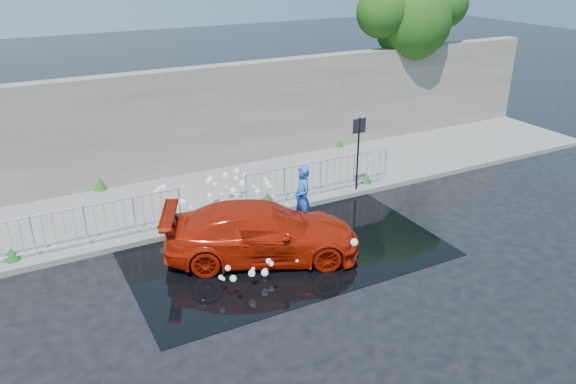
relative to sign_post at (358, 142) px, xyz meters
name	(u,v)px	position (x,y,z in m)	size (l,w,h in m)	color
ground	(284,271)	(-4.20, -3.10, -1.72)	(90.00, 90.00, 0.00)	black
pavement	(211,195)	(-4.20, 1.90, -1.65)	(30.00, 4.00, 0.15)	gray
curb	(236,220)	(-4.20, -0.10, -1.64)	(30.00, 0.25, 0.16)	gray
retaining_wall	(184,121)	(-4.20, 4.10, 0.18)	(30.00, 0.60, 3.50)	#696258
puddle	(284,248)	(-3.70, -2.10, -1.72)	(8.00, 5.00, 0.01)	black
sign_post	(358,142)	(0.00, 0.00, 0.00)	(0.45, 0.06, 2.50)	black
tree	(413,17)	(5.33, 4.31, 3.02)	(4.98, 3.06, 6.20)	#332114
railing_left	(85,224)	(-8.20, 0.25, -0.99)	(5.05, 0.05, 1.10)	silver
railing_right	(320,176)	(-1.20, 0.25, -0.99)	(5.05, 0.05, 1.10)	silver
weeds	(207,195)	(-4.49, 1.42, -1.40)	(12.17, 3.93, 0.39)	#1E4512
water_spray	(235,210)	(-4.49, -0.78, -0.99)	(3.67, 5.56, 1.09)	white
red_car	(262,232)	(-4.36, -2.22, -1.02)	(1.97, 4.85, 1.41)	#A61906
person	(302,198)	(-2.70, -1.30, -0.80)	(0.68, 0.44, 1.86)	blue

